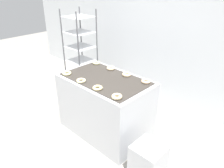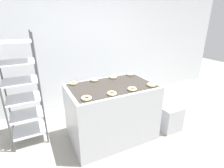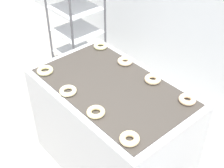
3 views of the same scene
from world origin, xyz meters
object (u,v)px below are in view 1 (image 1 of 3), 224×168
object	(u,v)px
baking_rack_cart	(81,54)
donut_near_right	(117,96)
donut_far_right	(146,81)
glaze_bin	(148,161)
donut_near_midright	(98,88)
donut_far_midright	(127,74)
donut_far_midleft	(111,68)
donut_far_left	(96,63)
donut_near_midleft	(81,81)
fryer_machine	(105,106)
donut_near_left	(67,73)

from	to	relation	value
baking_rack_cart	donut_near_right	distance (m)	1.95
donut_far_right	donut_near_right	bearing A→B (deg)	-89.86
donut_far_right	glaze_bin	bearing A→B (deg)	-48.28
donut_near_midright	donut_far_right	xyz separation A→B (m)	(0.34, 0.60, 0.00)
baking_rack_cart	donut_far_midright	world-z (taller)	baking_rack_cart
donut_near_right	baking_rack_cart	bearing A→B (deg)	154.30
donut_near_right	donut_far_midright	size ratio (longest dim) A/B	1.00
donut_far_midleft	donut_far_midright	distance (m)	0.34
donut_far_left	baking_rack_cart	bearing A→B (deg)	161.92
glaze_bin	donut_far_right	bearing A→B (deg)	131.72
glaze_bin	donut_far_midleft	distance (m)	1.50
donut_near_midleft	donut_far_midright	world-z (taller)	donut_far_midright
fryer_machine	donut_near_left	bearing A→B (deg)	-149.83
baking_rack_cart	donut_far_right	distance (m)	1.77
donut_far_left	donut_far_midleft	world-z (taller)	donut_far_midleft
donut_near_right	donut_far_right	size ratio (longest dim) A/B	1.03
donut_far_left	donut_far_midleft	bearing A→B (deg)	-1.26
donut_near_midleft	donut_far_midright	size ratio (longest dim) A/B	1.00
fryer_machine	donut_far_midright	bearing A→B (deg)	60.04
donut_far_midright	donut_far_right	bearing A→B (deg)	1.26
glaze_bin	donut_near_left	bearing A→B (deg)	-178.66
donut_near_midleft	donut_near_left	bearing A→B (deg)	178.07
baking_rack_cart	donut_near_midright	distance (m)	1.65
baking_rack_cart	donut_near_right	size ratio (longest dim) A/B	12.94
baking_rack_cart	glaze_bin	xyz separation A→B (m)	(2.26, -0.81, -0.66)
fryer_machine	donut_far_left	world-z (taller)	donut_far_left
donut_near_midright	donut_far_midright	xyz separation A→B (m)	(-0.00, 0.59, 0.00)
donut_near_midright	donut_far_left	distance (m)	0.92
donut_near_left	donut_near_midleft	bearing A→B (deg)	-1.93
donut_near_left	donut_near_midright	world-z (taller)	same
donut_near_midleft	donut_near_midright	distance (m)	0.33
baking_rack_cart	glaze_bin	distance (m)	2.48
donut_near_right	donut_far_left	world-z (taller)	donut_near_right
donut_near_midleft	donut_near_midright	bearing A→B (deg)	1.79
fryer_machine	donut_near_right	distance (m)	0.77
fryer_machine	donut_far_midright	size ratio (longest dim) A/B	10.12
glaze_bin	donut_far_midleft	size ratio (longest dim) A/B	3.40
donut_near_left	donut_far_midright	world-z (taller)	donut_far_midright
fryer_machine	donut_near_midleft	world-z (taller)	donut_near_midleft
donut_near_midleft	donut_far_midleft	size ratio (longest dim) A/B	1.01
donut_near_right	donut_far_midleft	bearing A→B (deg)	138.73
donut_near_right	donut_far_midleft	size ratio (longest dim) A/B	1.01
fryer_machine	donut_far_right	xyz separation A→B (m)	(0.51, 0.30, 0.49)
glaze_bin	donut_near_left	xyz separation A→B (m)	(-1.52, -0.04, 0.73)
donut_far_left	donut_far_midright	bearing A→B (deg)	-1.72
fryer_machine	donut_far_midleft	xyz separation A→B (m)	(-0.17, 0.30, 0.49)
donut_near_midleft	donut_near_right	size ratio (longest dim) A/B	1.00
donut_near_left	donut_far_midleft	size ratio (longest dim) A/B	1.04
donut_near_midright	glaze_bin	bearing A→B (deg)	2.54
donut_near_midright	donut_far_midleft	distance (m)	0.69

